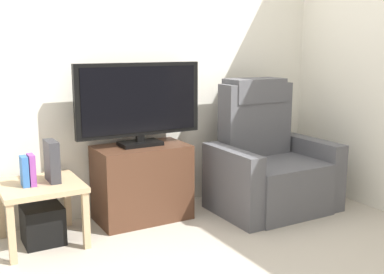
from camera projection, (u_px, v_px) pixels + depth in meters
ground_plane at (192, 262)px, 3.00m from camera, size 6.40×6.40×0.00m
wall_back at (122, 53)px, 3.72m from camera, size 6.40×0.06×2.60m
tv_stand at (142, 182)px, 3.70m from camera, size 0.71×0.42×0.59m
television at (139, 102)px, 3.59m from camera, size 1.01×0.20×0.64m
recliner_armchair at (269, 164)px, 3.96m from camera, size 0.98×0.78×1.08m
side_table at (41, 193)px, 3.22m from camera, size 0.54×0.54×0.43m
subwoofer_box at (43, 225)px, 3.27m from camera, size 0.27×0.27×0.27m
book_leftmost at (24, 171)px, 3.13m from camera, size 0.04×0.10×0.21m
book_middle at (32, 170)px, 3.15m from camera, size 0.04×0.11×0.21m
game_console at (52, 161)px, 3.24m from camera, size 0.07×0.20×0.29m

